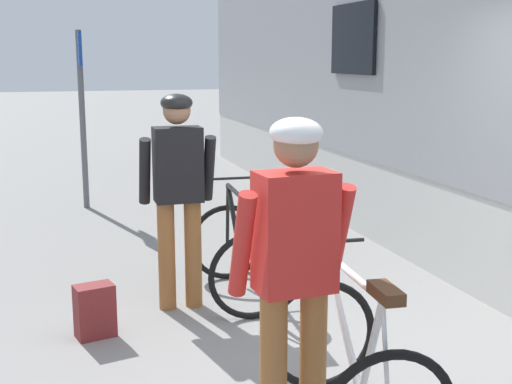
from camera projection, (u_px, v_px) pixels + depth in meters
The scene contains 7 objects.
ground_plane at pixel (368, 375), 4.43m from camera, with size 80.00×80.00×0.00m, color gray.
cyclist_near_in_dark at pixel (178, 182), 5.43m from camera, with size 0.61×0.32×1.76m.
cyclist_far_in_red at pixel (294, 261), 3.34m from camera, with size 0.63×0.33×1.76m.
bicycle_near_black at pixel (239, 253), 5.78m from camera, with size 0.78×1.11×0.99m.
bicycle_far_white at pixel (351, 364), 3.67m from camera, with size 0.79×1.12×0.99m.
backpack_on_platform at pixel (95, 311), 5.00m from camera, with size 0.28×0.18×0.40m, color maroon.
platform_sign_post at pixel (81, 89), 9.07m from camera, with size 0.08×0.70×2.40m.
Camera 1 is at (-1.92, -3.71, 2.04)m, focal length 47.51 mm.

